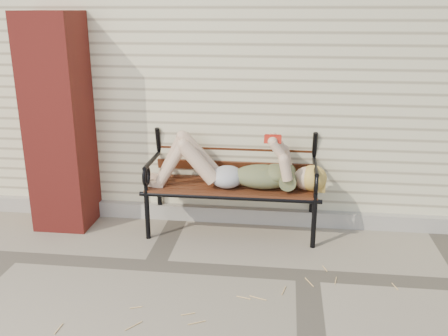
# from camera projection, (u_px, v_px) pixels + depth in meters

# --- Properties ---
(ground) EXTENTS (80.00, 80.00, 0.00)m
(ground) POSITION_uv_depth(u_px,v_px,m) (307.00, 275.00, 3.95)
(ground) COLOR gray
(ground) RESTS_ON ground
(house_wall) EXTENTS (8.00, 4.00, 3.00)m
(house_wall) POSITION_uv_depth(u_px,v_px,m) (305.00, 51.00, 6.32)
(house_wall) COLOR beige
(house_wall) RESTS_ON ground
(foundation_strip) EXTENTS (8.00, 0.10, 0.15)m
(foundation_strip) POSITION_uv_depth(u_px,v_px,m) (304.00, 218.00, 4.84)
(foundation_strip) COLOR #A7A397
(foundation_strip) RESTS_ON ground
(brick_pillar) EXTENTS (0.50, 0.50, 2.00)m
(brick_pillar) POSITION_uv_depth(u_px,v_px,m) (59.00, 123.00, 4.62)
(brick_pillar) COLOR maroon
(brick_pillar) RESTS_ON ground
(garden_bench) EXTENTS (1.69, 0.67, 1.10)m
(garden_bench) POSITION_uv_depth(u_px,v_px,m) (233.00, 167.00, 4.63)
(garden_bench) COLOR black
(garden_bench) RESTS_ON ground
(reading_woman) EXTENTS (1.60, 0.36, 0.50)m
(reading_woman) POSITION_uv_depth(u_px,v_px,m) (233.00, 167.00, 4.49)
(reading_woman) COLOR #0A324B
(reading_woman) RESTS_ON ground
(straw_scatter) EXTENTS (2.79, 1.48, 0.01)m
(straw_scatter) POSITION_uv_depth(u_px,v_px,m) (176.00, 307.00, 3.52)
(straw_scatter) COLOR #E8B971
(straw_scatter) RESTS_ON ground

